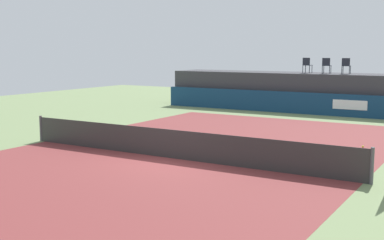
% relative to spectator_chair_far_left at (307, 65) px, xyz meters
% --- Properties ---
extents(ground_plane, '(48.00, 48.00, 0.00)m').
position_rel_spectator_chair_far_left_xyz_m(ground_plane, '(0.63, -12.13, -2.69)').
color(ground_plane, '#6B7F51').
extents(court_inner, '(12.00, 22.00, 0.00)m').
position_rel_spectator_chair_far_left_xyz_m(court_inner, '(0.63, -15.13, -2.69)').
color(court_inner, maroon).
rests_on(court_inner, ground).
extents(sponsor_wall, '(18.00, 0.22, 1.20)m').
position_rel_spectator_chair_far_left_xyz_m(sponsor_wall, '(0.64, -1.63, -2.09)').
color(sponsor_wall, navy).
rests_on(sponsor_wall, ground).
extents(spectator_platform, '(18.00, 2.80, 2.20)m').
position_rel_spectator_chair_far_left_xyz_m(spectator_platform, '(0.63, 0.17, -1.59)').
color(spectator_platform, '#38383D').
rests_on(spectator_platform, ground).
extents(spectator_chair_far_left, '(0.47, 0.47, 0.89)m').
position_rel_spectator_chair_far_left_xyz_m(spectator_chair_far_left, '(0.00, 0.00, 0.00)').
color(spectator_chair_far_left, '#1E232D').
rests_on(spectator_chair_far_left, spectator_platform).
extents(spectator_chair_left, '(0.47, 0.47, 0.89)m').
position_rel_spectator_chair_far_left_xyz_m(spectator_chair_left, '(1.18, -0.13, 0.00)').
color(spectator_chair_left, '#1E232D').
rests_on(spectator_chair_left, spectator_platform).
extents(spectator_chair_center, '(0.48, 0.48, 0.89)m').
position_rel_spectator_chair_far_left_xyz_m(spectator_chair_center, '(2.29, -0.16, 0.00)').
color(spectator_chair_center, '#1E232D').
rests_on(spectator_chair_center, spectator_platform).
extents(tennis_net, '(12.40, 0.02, 0.95)m').
position_rel_spectator_chair_far_left_xyz_m(tennis_net, '(0.63, -15.13, -2.22)').
color(tennis_net, '#2D2D2D').
rests_on(tennis_net, ground).
extents(net_post_near, '(0.10, 0.10, 1.00)m').
position_rel_spectator_chair_far_left_xyz_m(net_post_near, '(-5.57, -15.13, -2.19)').
color(net_post_near, '#4C4C51').
rests_on(net_post_near, ground).
extents(net_post_far, '(0.10, 0.10, 1.00)m').
position_rel_spectator_chair_far_left_xyz_m(net_post_far, '(6.83, -15.13, -2.19)').
color(net_post_far, '#4C4C51').
rests_on(net_post_far, ground).
extents(tennis_ball, '(0.07, 0.07, 0.07)m').
position_rel_spectator_chair_far_left_xyz_m(tennis_ball, '(5.48, -9.99, -2.66)').
color(tennis_ball, '#D8EA33').
rests_on(tennis_ball, court_inner).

